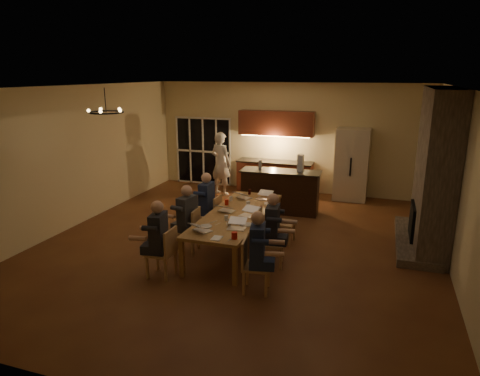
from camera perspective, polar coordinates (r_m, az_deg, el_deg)
name	(u,v)px	position (r m, az deg, el deg)	size (l,w,h in m)	color
floor	(239,245)	(8.98, -0.18, -7.57)	(9.00, 9.00, 0.00)	brown
back_wall	(288,138)	(12.78, 6.40, 6.66)	(8.00, 0.04, 3.20)	beige
left_wall	(72,157)	(10.48, -21.53, 3.82)	(0.04, 9.00, 3.20)	beige
right_wall	(463,187)	(8.17, 27.56, 0.17)	(0.04, 9.00, 3.20)	beige
ceiling	(239,86)	(8.29, -0.19, 13.43)	(8.00, 9.00, 0.04)	white
french_doors	(204,151)	(13.65, -4.89, 4.90)	(1.86, 0.08, 2.10)	black
fireplace	(435,170)	(9.29, 24.58, 2.16)	(0.58, 2.50, 3.20)	#62564D
kitchenette	(275,152)	(12.61, 4.70, 4.74)	(2.24, 0.68, 2.40)	maroon
refrigerator	(352,165)	(12.27, 14.65, 3.05)	(0.90, 0.68, 2.00)	beige
dining_table	(237,231)	(8.69, -0.43, -5.72)	(1.10, 3.14, 0.75)	#B28D47
bar_island	(280,191)	(10.93, 5.37, -0.45)	(2.02, 0.68, 1.08)	black
chair_left_near	(161,252)	(7.64, -10.49, -8.44)	(0.44, 0.44, 0.89)	tan
chair_left_mid	(187,230)	(8.59, -7.10, -5.58)	(0.44, 0.44, 0.89)	tan
chair_left_far	(209,215)	(9.41, -4.09, -3.63)	(0.44, 0.44, 0.89)	tan
chair_right_near	(257,266)	(7.04, 2.24, -10.33)	(0.44, 0.44, 0.89)	tan
chair_right_mid	(272,243)	(7.94, 4.27, -7.28)	(0.44, 0.44, 0.89)	tan
chair_right_far	(284,222)	(9.00, 5.86, -4.56)	(0.44, 0.44, 0.89)	tan
person_left_near	(159,239)	(7.56, -10.77, -6.70)	(0.60, 0.60, 1.38)	#202329
person_right_near	(257,252)	(6.92, 2.35, -8.56)	(0.60, 0.60, 1.38)	navy
person_left_mid	(188,219)	(8.46, -7.01, -4.15)	(0.60, 0.60, 1.38)	#393E43
person_right_mid	(272,230)	(7.87, 4.34, -5.58)	(0.60, 0.60, 1.38)	#202329
person_left_far	(207,203)	(9.42, -4.45, -2.06)	(0.60, 0.60, 1.38)	navy
standing_person	(221,163)	(12.42, -2.56, 3.29)	(0.67, 0.44, 1.83)	silver
chandelier	(106,112)	(8.49, -17.42, 9.61)	(0.65, 0.65, 0.03)	black
laptop_a	(203,225)	(7.62, -5.01, -4.91)	(0.32, 0.28, 0.23)	silver
laptop_b	(236,223)	(7.68, -0.50, -4.69)	(0.32, 0.28, 0.23)	silver
laptop_c	(227,206)	(8.65, -1.78, -2.39)	(0.32, 0.28, 0.23)	silver
laptop_d	(248,211)	(8.35, 1.09, -3.04)	(0.32, 0.28, 0.23)	silver
laptop_e	(244,193)	(9.55, 0.54, -0.69)	(0.32, 0.28, 0.23)	silver
laptop_f	(264,194)	(9.46, 3.20, -0.86)	(0.32, 0.28, 0.23)	silver
mug_front	(226,218)	(8.14, -1.84, -4.01)	(0.07, 0.07, 0.10)	silver
mug_mid	(248,204)	(9.01, 1.10, -2.08)	(0.08, 0.08, 0.10)	silver
mug_back	(231,199)	(9.36, -1.22, -1.42)	(0.07, 0.07, 0.10)	silver
redcup_near	(234,236)	(7.26, -0.75, -6.35)	(0.10, 0.10, 0.12)	#B8170C
redcup_mid	(227,202)	(9.07, -1.79, -1.90)	(0.08, 0.08, 0.12)	#B8170C
can_silver	(229,222)	(7.88, -1.47, -4.59)	(0.07, 0.07, 0.12)	#B2B2B7
can_cola	(249,192)	(9.84, 1.27, -0.52)	(0.06, 0.06, 0.12)	#3F0F0C
can_right	(261,209)	(8.63, 2.75, -2.81)	(0.07, 0.07, 0.12)	#B2B2B7
plate_near	(246,225)	(7.90, 0.87, -4.92)	(0.23, 0.23, 0.02)	silver
plate_left	(206,226)	(7.84, -4.61, -5.13)	(0.23, 0.23, 0.02)	silver
plate_far	(270,204)	(9.16, 4.01, -2.09)	(0.25, 0.25, 0.02)	silver
notepad	(217,238)	(7.30, -3.13, -6.69)	(0.16, 0.22, 0.01)	white
bar_bottle	(260,164)	(10.95, 2.68, 3.18)	(0.08, 0.08, 0.24)	#99999E
bar_blender	(300,163)	(10.72, 8.06, 3.30)	(0.14, 0.14, 0.43)	silver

